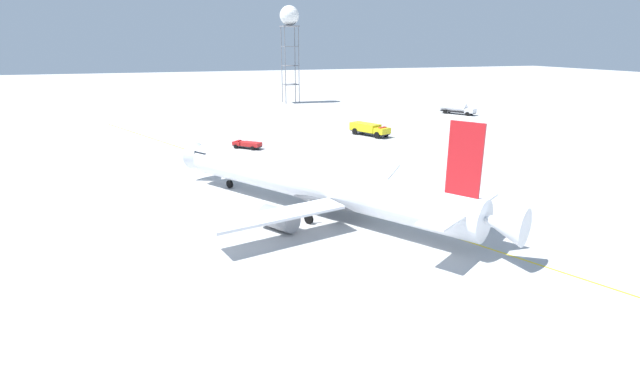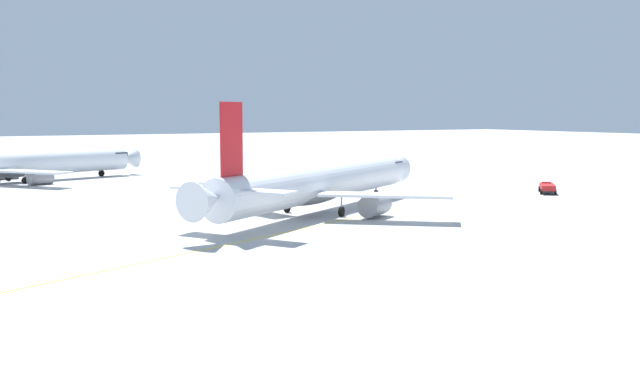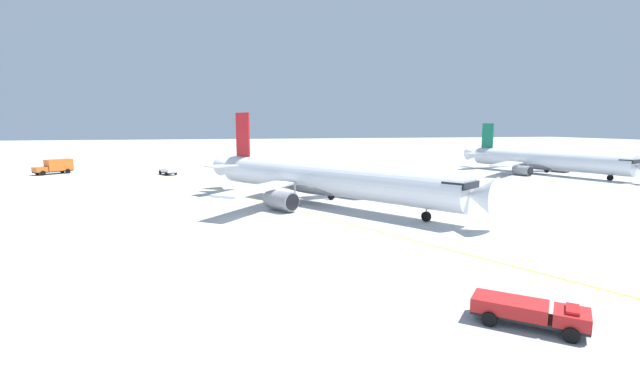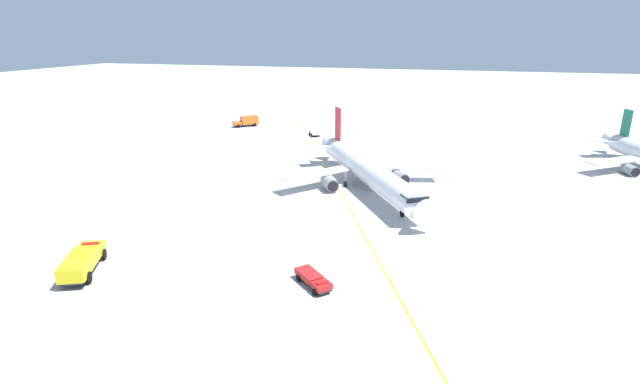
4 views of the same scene
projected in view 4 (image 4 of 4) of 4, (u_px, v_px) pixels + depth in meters
ground_plane at (362, 187)px, 89.94m from camera, size 600.00×600.00×0.00m
airliner_main at (366, 170)px, 88.59m from camera, size 40.65×28.95×12.24m
ops_pickup_truck at (313, 279)px, 54.77m from camera, size 5.10×5.29×1.41m
pushback_tug_truck at (314, 133)px, 133.94m from camera, size 5.01×3.98×1.30m
catering_truck_truck at (247, 121)px, 147.10m from camera, size 6.84×7.18×3.10m
fire_tender_truck at (82, 261)px, 57.42m from camera, size 9.59×6.47×2.50m
taxiway_centreline at (339, 191)px, 87.58m from camera, size 146.24×65.62×0.01m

